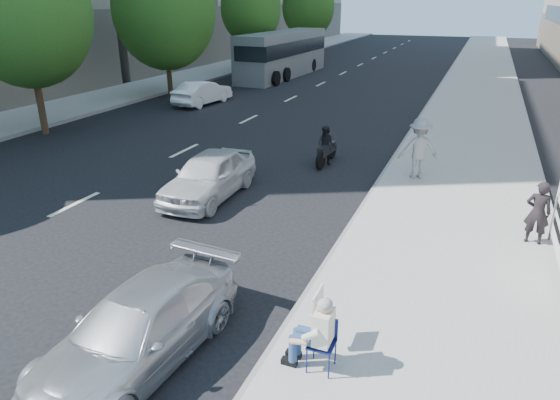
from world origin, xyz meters
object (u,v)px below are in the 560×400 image
at_px(parked_sedan, 139,329).
at_px(motorcycle, 326,147).
at_px(pedestrian_woman, 538,213).
at_px(white_sedan_mid, 203,92).
at_px(seated_protester, 316,328).
at_px(white_sedan_near, 209,175).
at_px(jogger, 419,148).
at_px(bus, 283,54).

distance_m(parked_sedan, motorcycle, 11.36).
bearing_deg(pedestrian_woman, white_sedan_mid, -34.38).
relative_size(seated_protester, white_sedan_near, 0.32).
height_order(jogger, pedestrian_woman, jogger).
relative_size(pedestrian_woman, motorcycle, 0.76).
xyz_separation_m(parked_sedan, white_sedan_near, (-2.59, 6.93, 0.08)).
bearing_deg(motorcycle, jogger, -6.61).
relative_size(white_sedan_near, bus, 0.33).
relative_size(pedestrian_woman, parked_sedan, 0.37).
height_order(pedestrian_woman, bus, bus).
distance_m(white_sedan_mid, bus, 12.20).
distance_m(parked_sedan, white_sedan_mid, 21.92).
relative_size(white_sedan_near, motorcycle, 1.98).
bearing_deg(white_sedan_near, white_sedan_mid, 119.61).
xyz_separation_m(jogger, pedestrian_woman, (3.26, -3.78, -0.21)).
distance_m(parked_sedan, bus, 33.16).
xyz_separation_m(white_sedan_near, motorcycle, (2.32, 4.43, -0.05)).
distance_m(pedestrian_woman, white_sedan_mid, 20.66).
distance_m(seated_protester, jogger, 9.91).
bearing_deg(bus, seated_protester, -65.60).
height_order(motorcycle, bus, bus).
height_order(seated_protester, jogger, jogger).
relative_size(jogger, white_sedan_mid, 0.49).
bearing_deg(parked_sedan, white_sedan_near, 114.91).
bearing_deg(motorcycle, white_sedan_near, -112.43).
xyz_separation_m(pedestrian_woman, white_sedan_mid, (-16.38, 12.59, -0.26)).
bearing_deg(seated_protester, white_sedan_mid, 124.52).
bearing_deg(parked_sedan, motorcycle, 95.76).
bearing_deg(pedestrian_woman, motorcycle, -31.10).
relative_size(jogger, parked_sedan, 0.46).
height_order(seated_protester, white_sedan_near, seated_protester).
xyz_separation_m(white_sedan_mid, motorcycle, (9.81, -8.11, -0.03)).
bearing_deg(motorcycle, pedestrian_woman, -29.02).
bearing_deg(white_sedan_mid, jogger, 152.27).
distance_m(jogger, white_sedan_mid, 15.80).
xyz_separation_m(pedestrian_woman, motorcycle, (-6.57, 4.48, -0.29)).
relative_size(jogger, white_sedan_near, 0.49).
bearing_deg(jogger, parked_sedan, 52.46).
bearing_deg(bus, parked_sedan, -70.57).
bearing_deg(bus, white_sedan_near, -71.46).
xyz_separation_m(pedestrian_woman, white_sedan_near, (-8.89, 0.05, -0.24)).
relative_size(jogger, bus, 0.16).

